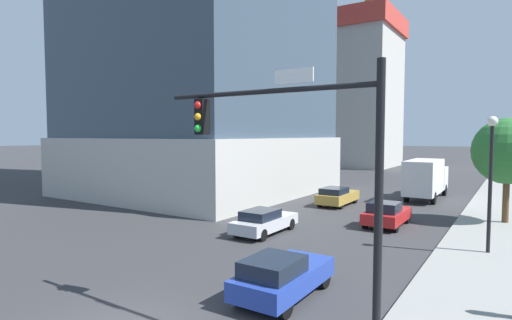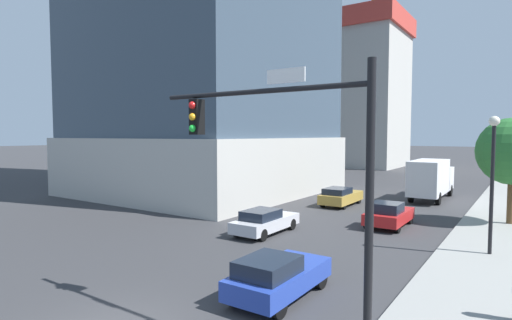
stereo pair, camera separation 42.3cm
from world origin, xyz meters
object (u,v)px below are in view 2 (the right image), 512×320
object	(u,v)px
traffic_light_pole	(287,151)
car_silver	(265,221)
car_gold	(340,196)
car_blue	(277,276)
street_tree	(512,152)
street_lamp	(493,165)
car_red	(388,214)
construction_building	(355,85)
box_truck	(431,178)

from	to	relation	value
traffic_light_pole	car_silver	bearing A→B (deg)	125.88
car_gold	car_silver	xyz separation A→B (m)	(0.00, -10.58, -0.04)
car_gold	car_blue	distance (m)	18.39
traffic_light_pole	car_blue	bearing A→B (deg)	126.34
street_tree	car_gold	bearing A→B (deg)	175.25
street_lamp	street_tree	size ratio (longest dim) A/B	0.97
street_lamp	car_red	distance (m)	7.22
street_lamp	street_tree	world-z (taller)	street_tree
car_blue	street_lamp	bearing A→B (deg)	59.25
car_blue	car_silver	bearing A→B (deg)	125.75
car_silver	street_lamp	bearing A→B (deg)	10.68
traffic_light_pole	street_tree	xyz separation A→B (m)	(4.29, 18.89, -0.56)
construction_building	car_blue	xyz separation A→B (m)	(18.66, -56.57, -13.21)
car_red	traffic_light_pole	bearing A→B (deg)	-83.89
construction_building	car_red	size ratio (longest dim) A/B	8.48
street_tree	box_truck	bearing A→B (deg)	127.36
traffic_light_pole	street_lamp	distance (m)	11.87
car_gold	car_red	distance (m)	7.26
car_blue	car_red	world-z (taller)	car_red
car_blue	car_silver	world-z (taller)	car_blue
traffic_light_pole	car_red	bearing A→B (deg)	96.11
street_lamp	car_blue	size ratio (longest dim) A/B	1.45
box_truck	street_tree	bearing A→B (deg)	-52.64
traffic_light_pole	car_red	distance (m)	15.31
car_red	box_truck	xyz separation A→B (m)	(0.00, 11.92, 1.10)
construction_building	box_truck	bearing A→B (deg)	-59.86
construction_building	traffic_light_pole	size ratio (longest dim) A/B	4.91
car_gold	car_silver	world-z (taller)	car_gold
construction_building	car_blue	bearing A→B (deg)	-71.74
car_gold	box_truck	world-z (taller)	box_truck
street_tree	car_red	distance (m)	8.11
traffic_light_pole	car_gold	bearing A→B (deg)	108.62
traffic_light_pole	street_tree	distance (m)	19.38
car_red	car_blue	bearing A→B (deg)	-90.00
box_truck	car_red	bearing A→B (deg)	-90.00
traffic_light_pole	box_truck	world-z (taller)	traffic_light_pole
car_red	car_silver	bearing A→B (deg)	-133.31
construction_building	traffic_light_pole	bearing A→B (deg)	-70.99
street_tree	construction_building	bearing A→B (deg)	121.63
traffic_light_pole	car_blue	distance (m)	4.97
traffic_light_pole	car_blue	size ratio (longest dim) A/B	1.67
street_tree	car_silver	bearing A→B (deg)	-138.59
car_silver	car_blue	bearing A→B (deg)	-54.25
construction_building	street_tree	distance (m)	47.72
street_lamp	car_silver	distance (m)	11.22
street_tree	car_blue	xyz separation A→B (m)	(-5.85, -16.76, -3.65)
street_lamp	car_gold	xyz separation A→B (m)	(-10.50, 8.60, -3.37)
construction_building	street_tree	size ratio (longest dim) A/B	5.47
street_lamp	construction_building	bearing A→B (deg)	116.87
street_lamp	car_blue	distance (m)	11.07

